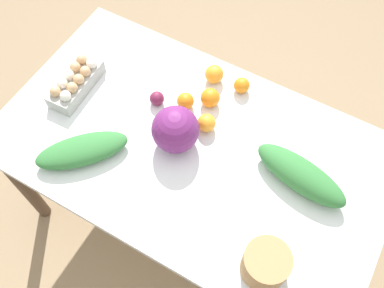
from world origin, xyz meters
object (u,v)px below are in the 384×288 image
Objects in this scene: beet_root at (157,98)px; orange_4 at (185,101)px; greens_bunch_beet_tops at (82,150)px; orange_1 at (210,98)px; egg_carton at (75,82)px; orange_2 at (214,74)px; orange_0 at (242,85)px; cabbage_purple at (175,130)px; paper_bag at (266,264)px; greens_bunch_chard at (301,175)px; orange_3 at (207,123)px.

beet_root is 0.11m from orange_4.
orange_1 is (0.30, 0.44, 0.00)m from greens_bunch_beet_tops.
egg_carton reaches higher than orange_2.
orange_4 reaches higher than orange_0.
cabbage_purple is 1.17× the size of paper_bag.
orange_3 is at bearing 175.17° from greens_bunch_chard.
greens_bunch_beet_tops is 0.79m from greens_bunch_chard.
greens_bunch_beet_tops is at bearing -157.99° from greens_bunch_chard.
orange_3 is at bearing -68.37° from orange_1.
orange_1 is at bearing 162.14° from greens_bunch_chard.
paper_bag is at bearing -46.76° from orange_1.
egg_carton is 4.00× the size of orange_4.
orange_0 is at bearing 72.53° from cabbage_purple.
paper_bag is 2.60× the size of beet_root.
paper_bag is 0.78m from orange_2.
orange_0 is (0.58, 0.32, -0.01)m from egg_carton.
beet_root is 0.23m from orange_3.
egg_carton is at bearing -170.29° from orange_3.
greens_bunch_chard is 4.71× the size of orange_2.
paper_bag is (0.96, -0.29, 0.02)m from egg_carton.
paper_bag reaches higher than greens_bunch_beet_tops.
greens_bunch_chard is 0.62m from beet_root.
greens_bunch_beet_tops is 4.45× the size of orange_1.
egg_carton is 1.79× the size of paper_bag.
greens_bunch_chard is at bearing -3.69° from beet_root.
orange_3 is at bearing 44.24° from greens_bunch_beet_tops.
egg_carton reaches higher than greens_bunch_beet_tops.
paper_bag is at bearing -86.27° from greens_bunch_chard.
greens_bunch_beet_tops reaches higher than beet_root.
greens_bunch_beet_tops is at bearing -135.76° from orange_3.
beet_root is at bearing -158.17° from orange_4.
cabbage_purple is 0.36m from orange_0.
greens_bunch_chard is (-0.02, 0.35, -0.01)m from paper_bag.
greens_bunch_chard is (0.94, 0.06, 0.00)m from egg_carton.
orange_0 is at bearing 143.93° from greens_bunch_chard.
orange_3 is (-0.42, 0.38, -0.03)m from paper_bag.
orange_0 reaches higher than beet_root.
beet_root is (0.11, 0.34, -0.01)m from greens_bunch_beet_tops.
greens_bunch_chard reaches higher than orange_2.
beet_root is at bearing 176.31° from greens_bunch_chard.
greens_bunch_chard is at bearing 90.84° from egg_carton.
orange_2 is (-0.04, 0.11, -0.00)m from orange_1.
orange_4 is (-0.08, -0.06, -0.00)m from orange_1.
paper_bag reaches higher than beet_root.
paper_bag reaches higher than egg_carton.
paper_bag is at bearing -42.44° from orange_3.
orange_4 is at bearing -143.28° from orange_1.
egg_carton is 0.94m from greens_bunch_chard.
greens_bunch_chard is 0.54m from orange_2.
greens_bunch_beet_tops is 0.35m from beet_root.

